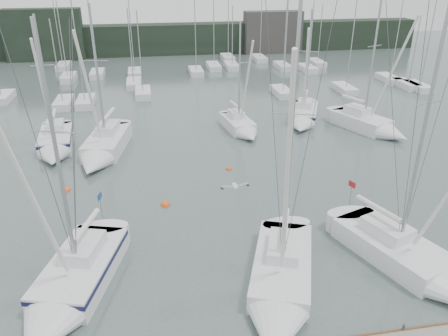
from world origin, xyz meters
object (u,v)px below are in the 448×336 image
object	(u,v)px
sailboat_near_right	(422,267)
buoy_b	(229,169)
sailboat_near_left	(68,292)
sailboat_mid_d	(303,118)
sailboat_mid_a	(55,145)
sailboat_mid_c	(242,128)
buoy_c	(67,191)
sailboat_mid_b	(102,150)
sailboat_mid_e	(373,126)
sailboat_near_center	(280,293)
buoy_a	(165,205)

from	to	relation	value
sailboat_near_right	buoy_b	xyz separation A→B (m)	(-7.38, 14.19, -0.55)
sailboat_near_left	sailboat_mid_d	xyz separation A→B (m)	(19.32, 22.37, -0.01)
sailboat_mid_a	sailboat_mid_c	xyz separation A→B (m)	(16.48, 1.62, -0.10)
buoy_c	sailboat_near_left	bearing A→B (deg)	-81.14
sailboat_near_left	sailboat_mid_c	bearing A→B (deg)	74.50
sailboat_near_right	buoy_b	distance (m)	16.01
sailboat_near_left	sailboat_mid_a	xyz separation A→B (m)	(-3.73, 19.01, 0.03)
sailboat_mid_d	buoy_c	xyz separation A→B (m)	(-21.13, -10.77, -0.58)
sailboat_mid_b	buoy_c	size ratio (longest dim) A/B	22.73
sailboat_near_right	sailboat_mid_d	world-z (taller)	sailboat_near_right
buoy_b	sailboat_mid_e	bearing A→B (deg)	20.94
sailboat_near_center	sailboat_mid_e	world-z (taller)	sailboat_near_center
sailboat_mid_a	buoy_b	size ratio (longest dim) A/B	25.38
sailboat_near_center	sailboat_mid_b	size ratio (longest dim) A/B	1.17
buoy_c	buoy_a	bearing A→B (deg)	-25.56
sailboat_near_center	sailboat_mid_c	bearing A→B (deg)	102.82
sailboat_mid_b	buoy_a	world-z (taller)	sailboat_mid_b
sailboat_mid_c	sailboat_mid_e	xyz separation A→B (m)	(12.24, -1.86, 0.09)
sailboat_near_right	buoy_a	bearing A→B (deg)	122.62
sailboat_mid_c	buoy_b	bearing A→B (deg)	-118.29
buoy_a	buoy_c	size ratio (longest dim) A/B	1.09
sailboat_mid_a	sailboat_mid_b	bearing A→B (deg)	-30.48
sailboat_mid_e	buoy_a	distance (m)	22.58
sailboat_near_center	sailboat_mid_a	xyz separation A→B (m)	(-13.56, 20.68, 0.13)
sailboat_near_right	buoy_a	size ratio (longest dim) A/B	24.31
sailboat_mid_b	sailboat_mid_e	world-z (taller)	sailboat_mid_e
sailboat_near_left	sailboat_mid_c	size ratio (longest dim) A/B	1.29
sailboat_mid_b	sailboat_mid_c	bearing A→B (deg)	26.51
sailboat_near_left	sailboat_mid_a	world-z (taller)	sailboat_near_left
buoy_c	sailboat_mid_d	bearing A→B (deg)	27.01
sailboat_mid_e	sailboat_near_center	bearing A→B (deg)	-150.62
sailboat_mid_a	buoy_c	xyz separation A→B (m)	(1.92, -7.41, -0.63)
sailboat_near_center	buoy_b	distance (m)	14.75
sailboat_near_left	buoy_b	bearing A→B (deg)	68.50
sailboat_mid_e	buoy_a	size ratio (longest dim) A/B	21.27
sailboat_mid_d	buoy_c	size ratio (longest dim) A/B	20.55
sailboat_mid_a	sailboat_mid_c	world-z (taller)	sailboat_mid_a
sailboat_mid_b	sailboat_mid_e	bearing A→B (deg)	14.67
buoy_b	sailboat_mid_a	bearing A→B (deg)	156.80
sailboat_mid_d	sailboat_mid_c	bearing A→B (deg)	-141.85
sailboat_mid_e	buoy_c	bearing A→B (deg)	170.93
sailboat_mid_a	sailboat_near_right	bearing A→B (deg)	-48.95
sailboat_near_left	buoy_c	size ratio (longest dim) A/B	24.49
sailboat_near_right	sailboat_mid_b	world-z (taller)	sailboat_near_right
sailboat_near_left	buoy_b	xyz separation A→B (m)	(10.12, 13.08, -0.59)
buoy_a	sailboat_mid_e	bearing A→B (deg)	27.45
sailboat_near_center	sailboat_mid_c	xyz separation A→B (m)	(2.92, 22.29, 0.03)
sailboat_mid_a	sailboat_mid_d	xyz separation A→B (m)	(23.04, 3.36, -0.05)
sailboat_near_center	buoy_c	bearing A→B (deg)	151.56
sailboat_near_center	sailboat_mid_b	world-z (taller)	sailboat_near_center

